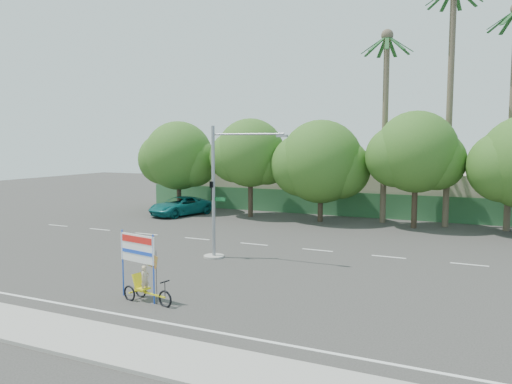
% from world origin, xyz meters
% --- Properties ---
extents(ground, '(120.00, 120.00, 0.00)m').
position_xyz_m(ground, '(0.00, 0.00, 0.00)').
color(ground, '#33302D').
rests_on(ground, ground).
extents(sidewalk_near, '(50.00, 2.40, 0.12)m').
position_xyz_m(sidewalk_near, '(0.00, -7.50, 0.06)').
color(sidewalk_near, gray).
rests_on(sidewalk_near, ground).
extents(fence, '(38.00, 0.08, 2.00)m').
position_xyz_m(fence, '(0.00, 21.50, 1.00)').
color(fence, '#336B3D').
rests_on(fence, ground).
extents(building_left, '(12.00, 8.00, 4.00)m').
position_xyz_m(building_left, '(-10.00, 26.00, 2.00)').
color(building_left, beige).
rests_on(building_left, ground).
extents(building_right, '(14.00, 8.00, 3.60)m').
position_xyz_m(building_right, '(8.00, 26.00, 1.80)').
color(building_right, beige).
rests_on(building_right, ground).
extents(tree_far_left, '(7.14, 6.00, 7.96)m').
position_xyz_m(tree_far_left, '(-14.05, 18.00, 4.76)').
color(tree_far_left, '#473828').
rests_on(tree_far_left, ground).
extents(tree_left, '(6.66, 5.60, 8.07)m').
position_xyz_m(tree_left, '(-7.05, 18.00, 5.06)').
color(tree_left, '#473828').
rests_on(tree_left, ground).
extents(tree_center, '(7.62, 6.40, 7.85)m').
position_xyz_m(tree_center, '(-1.05, 18.00, 4.47)').
color(tree_center, '#473828').
rests_on(tree_center, ground).
extents(tree_right, '(6.90, 5.80, 8.36)m').
position_xyz_m(tree_right, '(5.95, 18.00, 5.24)').
color(tree_right, '#473828').
rests_on(tree_right, ground).
extents(palm_tall, '(3.73, 3.79, 17.45)m').
position_xyz_m(palm_tall, '(8.00, 19.50, 10.46)').
color(palm_tall, '#70604C').
rests_on(palm_tall, ground).
extents(palm_short, '(3.73, 3.79, 14.45)m').
position_xyz_m(palm_short, '(3.50, 19.50, 8.86)').
color(palm_short, '#70604C').
rests_on(palm_short, ground).
extents(traffic_signal, '(4.72, 1.10, 7.00)m').
position_xyz_m(traffic_signal, '(-2.20, 3.98, 2.92)').
color(traffic_signal, gray).
rests_on(traffic_signal, ground).
extents(trike_billboard, '(2.74, 0.92, 2.73)m').
position_xyz_m(trike_billboard, '(-1.35, -3.57, 1.10)').
color(trike_billboard, black).
rests_on(trike_billboard, ground).
extents(pickup_truck, '(4.05, 6.13, 1.56)m').
position_xyz_m(pickup_truck, '(-12.68, 16.19, 0.78)').
color(pickup_truck, '#0E6464').
rests_on(pickup_truck, ground).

